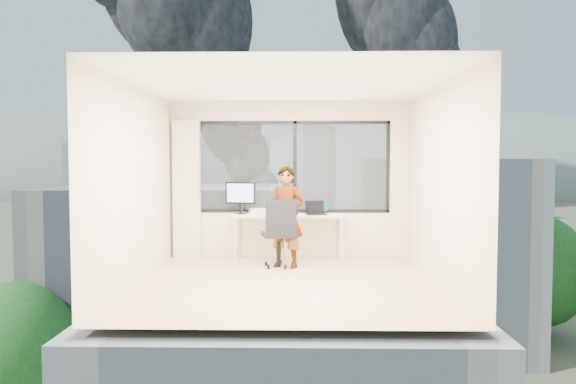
{
  "coord_description": "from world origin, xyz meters",
  "views": [
    {
      "loc": [
        0.14,
        -6.84,
        1.56
      ],
      "look_at": [
        0.0,
        1.0,
        1.15
      ],
      "focal_mm": 32.48,
      "sensor_mm": 36.0,
      "label": 1
    }
  ],
  "objects_px": {
    "laptop": "(316,208)",
    "person": "(286,217)",
    "monitor": "(241,198)",
    "chair": "(279,232)",
    "game_console": "(260,211)",
    "handbag": "(321,207)",
    "desk": "(289,237)"
  },
  "relations": [
    {
      "from": "handbag",
      "to": "laptop",
      "type": "bearing_deg",
      "value": -115.38
    },
    {
      "from": "chair",
      "to": "laptop",
      "type": "xyz_separation_m",
      "value": [
        0.59,
        0.57,
        0.32
      ]
    },
    {
      "from": "chair",
      "to": "game_console",
      "type": "relative_size",
      "value": 3.27
    },
    {
      "from": "person",
      "to": "handbag",
      "type": "bearing_deg",
      "value": 76.78
    },
    {
      "from": "game_console",
      "to": "handbag",
      "type": "height_order",
      "value": "handbag"
    },
    {
      "from": "person",
      "to": "game_console",
      "type": "bearing_deg",
      "value": 139.08
    },
    {
      "from": "game_console",
      "to": "desk",
      "type": "bearing_deg",
      "value": -45.88
    },
    {
      "from": "desk",
      "to": "game_console",
      "type": "bearing_deg",
      "value": 155.95
    },
    {
      "from": "person",
      "to": "monitor",
      "type": "relative_size",
      "value": 2.88
    },
    {
      "from": "monitor",
      "to": "chair",
      "type": "bearing_deg",
      "value": -29.44
    },
    {
      "from": "monitor",
      "to": "game_console",
      "type": "bearing_deg",
      "value": 37.81
    },
    {
      "from": "desk",
      "to": "laptop",
      "type": "xyz_separation_m",
      "value": [
        0.45,
        -0.05,
        0.48
      ]
    },
    {
      "from": "chair",
      "to": "monitor",
      "type": "relative_size",
      "value": 1.99
    },
    {
      "from": "desk",
      "to": "monitor",
      "type": "height_order",
      "value": "monitor"
    },
    {
      "from": "laptop",
      "to": "person",
      "type": "bearing_deg",
      "value": -142.07
    },
    {
      "from": "chair",
      "to": "person",
      "type": "bearing_deg",
      "value": -16.02
    },
    {
      "from": "game_console",
      "to": "handbag",
      "type": "distance_m",
      "value": 1.03
    },
    {
      "from": "monitor",
      "to": "laptop",
      "type": "distance_m",
      "value": 1.27
    },
    {
      "from": "person",
      "to": "game_console",
      "type": "relative_size",
      "value": 4.72
    },
    {
      "from": "chair",
      "to": "laptop",
      "type": "distance_m",
      "value": 0.88
    },
    {
      "from": "handbag",
      "to": "chair",
      "type": "bearing_deg",
      "value": -135.51
    },
    {
      "from": "chair",
      "to": "laptop",
      "type": "bearing_deg",
      "value": 32.24
    },
    {
      "from": "desk",
      "to": "handbag",
      "type": "xyz_separation_m",
      "value": [
        0.54,
        0.23,
        0.48
      ]
    },
    {
      "from": "monitor",
      "to": "handbag",
      "type": "height_order",
      "value": "monitor"
    },
    {
      "from": "desk",
      "to": "handbag",
      "type": "relative_size",
      "value": 6.8
    },
    {
      "from": "laptop",
      "to": "chair",
      "type": "bearing_deg",
      "value": -148.83
    },
    {
      "from": "game_console",
      "to": "laptop",
      "type": "relative_size",
      "value": 0.97
    },
    {
      "from": "desk",
      "to": "chair",
      "type": "xyz_separation_m",
      "value": [
        -0.14,
        -0.62,
        0.16
      ]
    },
    {
      "from": "desk",
      "to": "monitor",
      "type": "relative_size",
      "value": 3.36
    },
    {
      "from": "person",
      "to": "handbag",
      "type": "xyz_separation_m",
      "value": [
        0.57,
        0.85,
        0.08
      ]
    },
    {
      "from": "monitor",
      "to": "laptop",
      "type": "xyz_separation_m",
      "value": [
        1.25,
        -0.15,
        -0.16
      ]
    },
    {
      "from": "person",
      "to": "desk",
      "type": "bearing_deg",
      "value": 108.18
    }
  ]
}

